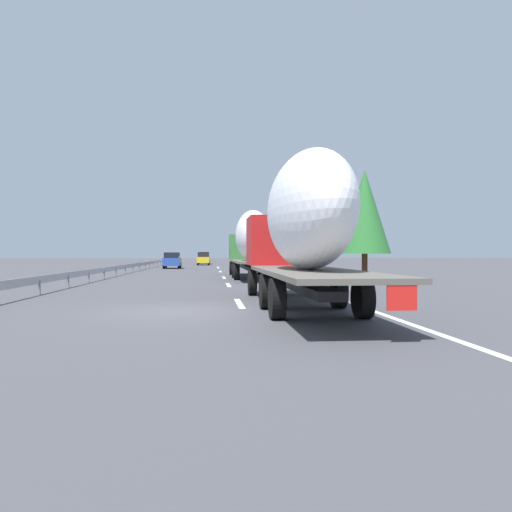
{
  "coord_description": "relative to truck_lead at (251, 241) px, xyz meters",
  "views": [
    {
      "loc": [
        -14.44,
        -0.82,
        1.65
      ],
      "look_at": [
        15.56,
        -3.62,
        1.5
      ],
      "focal_mm": 34.92,
      "sensor_mm": 36.0,
      "label": 1
    }
  ],
  "objects": [
    {
      "name": "ground_plane",
      "position": [
        21.03,
        3.6,
        -2.49
      ],
      "size": [
        260.0,
        260.0,
        0.0
      ],
      "primitive_type": "plane",
      "color": "#424247"
    },
    {
      "name": "lane_stripe_0",
      "position": [
        -16.97,
        1.8,
        -2.49
      ],
      "size": [
        3.2,
        0.2,
        0.01
      ],
      "primitive_type": "cube",
      "color": "white",
      "rests_on": "ground_plane"
    },
    {
      "name": "lane_stripe_1",
      "position": [
        -7.29,
        1.8,
        -2.49
      ],
      "size": [
        3.2,
        0.2,
        0.01
      ],
      "primitive_type": "cube",
      "color": "white",
      "rests_on": "ground_plane"
    },
    {
      "name": "lane_stripe_2",
      "position": [
        0.69,
        1.8,
        -2.49
      ],
      "size": [
        3.2,
        0.2,
        0.01
      ],
      "primitive_type": "cube",
      "color": "white",
      "rests_on": "ground_plane"
    },
    {
      "name": "lane_stripe_3",
      "position": [
        12.24,
        1.8,
        -2.49
      ],
      "size": [
        3.2,
        0.2,
        0.01
      ],
      "primitive_type": "cube",
      "color": "white",
      "rests_on": "ground_plane"
    },
    {
      "name": "lane_stripe_4",
      "position": [
        23.42,
        1.8,
        -2.49
      ],
      "size": [
        3.2,
        0.2,
        0.01
      ],
      "primitive_type": "cube",
      "color": "white",
      "rests_on": "ground_plane"
    },
    {
      "name": "lane_stripe_5",
      "position": [
        26.69,
        1.8,
        -2.49
      ],
      "size": [
        3.2,
        0.2,
        0.01
      ],
      "primitive_type": "cube",
      "color": "white",
      "rests_on": "ground_plane"
    },
    {
      "name": "edge_line_right",
      "position": [
        26.03,
        -1.9,
        -2.49
      ],
      "size": [
        110.0,
        0.2,
        0.01
      ],
      "primitive_type": "cube",
      "color": "white",
      "rests_on": "ground_plane"
    },
    {
      "name": "truck_lead",
      "position": [
        0.0,
        0.0,
        0.0
      ],
      "size": [
        13.93,
        2.55,
        4.45
      ],
      "color": "#387038",
      "rests_on": "ground_plane"
    },
    {
      "name": "truck_trailing",
      "position": [
        -18.46,
        0.0,
        0.04
      ],
      "size": [
        13.43,
        2.55,
        4.51
      ],
      "color": "#B21919",
      "rests_on": "ground_plane"
    },
    {
      "name": "car_yellow_coupe",
      "position": [
        38.23,
        3.7,
        -1.58
      ],
      "size": [
        4.24,
        1.74,
        1.8
      ],
      "color": "gold",
      "rests_on": "ground_plane"
    },
    {
      "name": "car_blue_sedan",
      "position": [
        22.2,
        6.91,
        -1.59
      ],
      "size": [
        4.32,
        1.83,
        1.77
      ],
      "color": "#28479E",
      "rests_on": "ground_plane"
    },
    {
      "name": "car_silver_hatch",
      "position": [
        73.41,
        3.76,
        -1.51
      ],
      "size": [
        4.76,
        1.85,
        1.98
      ],
      "color": "#ADB2B7",
      "rests_on": "ground_plane"
    },
    {
      "name": "car_red_compact",
      "position": [
        46.78,
        3.67,
        -1.54
      ],
      "size": [
        4.13,
        1.84,
        1.9
      ],
      "color": "red",
      "rests_on": "ground_plane"
    },
    {
      "name": "road_sign",
      "position": [
        21.11,
        -3.1,
        -0.39
      ],
      "size": [
        0.1,
        0.9,
        3.03
      ],
      "color": "gray",
      "rests_on": "ground_plane"
    },
    {
      "name": "tree_0",
      "position": [
        -2.6,
        -7.03,
        1.81
      ],
      "size": [
        3.28,
        3.28,
        6.98
      ],
      "color": "#472D19",
      "rests_on": "ground_plane"
    },
    {
      "name": "tree_1",
      "position": [
        55.62,
        -6.42,
        1.39
      ],
      "size": [
        3.9,
        3.9,
        6.14
      ],
      "color": "#472D19",
      "rests_on": "ground_plane"
    },
    {
      "name": "tree_2",
      "position": [
        13.86,
        -6.58,
        1.27
      ],
      "size": [
        2.42,
        2.42,
        6.19
      ],
      "color": "#472D19",
      "rests_on": "ground_plane"
    },
    {
      "name": "guardrail_median",
      "position": [
        24.03,
        9.6,
        -1.91
      ],
      "size": [
        94.0,
        0.1,
        0.76
      ],
      "color": "#9EA0A5",
      "rests_on": "ground_plane"
    }
  ]
}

